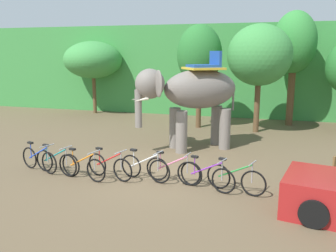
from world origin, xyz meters
name	(u,v)px	position (x,y,z in m)	size (l,w,h in m)	color
ground_plane	(158,172)	(0.00, 0.00, 0.00)	(80.00, 80.00, 0.00)	brown
foliage_hedge	(220,69)	(0.00, 13.36, 2.66)	(36.00, 6.00, 5.32)	#3D8E42
tree_center_right	(93,60)	(-7.18, 9.55, 3.27)	(3.52, 3.52, 4.39)	brown
tree_left	(199,55)	(-0.13, 7.12, 3.59)	(2.20, 2.20, 5.07)	brown
tree_right	(259,55)	(2.72, 6.86, 3.59)	(2.94, 2.94, 5.01)	brown
tree_center_left	(294,44)	(4.31, 8.98, 4.15)	(2.16, 2.16, 5.76)	brown
elephant	(192,93)	(0.42, 3.02, 2.20)	(3.99, 3.32, 3.78)	slate
bike_blue	(39,159)	(-3.67, -0.94, 0.39)	(1.64, 0.68, 0.92)	black
bike_teal	(56,162)	(-3.00, -1.03, 0.39)	(1.68, 0.57, 0.92)	black
bike_orange	(83,167)	(-1.95, -1.21, 0.39)	(1.67, 0.59, 0.92)	black
bike_red	(110,166)	(-1.21, -0.95, 0.39)	(1.66, 0.64, 0.92)	black
bike_white	(145,168)	(-0.15, -0.78, 0.39)	(1.67, 0.59, 0.92)	black
bike_pink	(173,170)	(0.70, -0.77, 0.39)	(1.70, 0.52, 0.92)	black
bike_purple	(207,176)	(1.74, -0.99, 0.39)	(1.64, 0.69, 0.92)	black
bike_green	(235,179)	(2.52, -0.98, 0.39)	(1.65, 0.66, 0.92)	black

